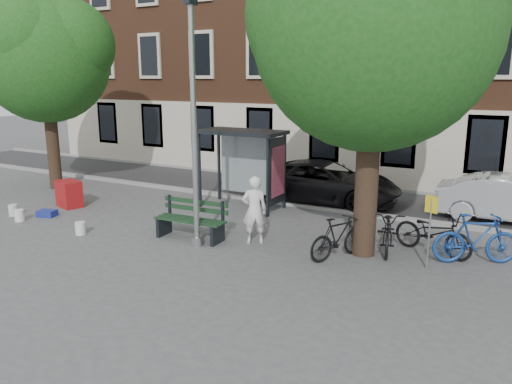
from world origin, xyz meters
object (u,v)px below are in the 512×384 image
(bike_a, at_px, (433,233))
(bike_c, at_px, (389,230))
(bike_d, at_px, (338,238))
(car_silver, at_px, (511,199))
(bench, at_px, (191,222))
(red_stand, at_px, (69,194))
(lamppost, at_px, (194,140))
(car_dark, at_px, (324,182))
(bus_shelter, at_px, (253,152))
(bike_b, at_px, (476,239))
(notice_sign, at_px, (430,218))
(painter, at_px, (254,210))

(bike_a, distance_m, bike_c, 1.07)
(bike_c, distance_m, bike_d, 1.49)
(bike_d, relative_size, car_silver, 0.41)
(bike_a, distance_m, car_silver, 4.36)
(bench, height_order, car_silver, car_silver)
(bike_a, distance_m, red_stand, 11.74)
(lamppost, bearing_deg, bench, 138.77)
(bike_a, bearing_deg, car_silver, -1.31)
(car_dark, distance_m, car_silver, 5.86)
(bus_shelter, xyz_separation_m, bike_b, (7.11, -1.93, -1.31))
(bench, xyz_separation_m, notice_sign, (6.08, 0.84, 0.74))
(car_dark, bearing_deg, bike_d, -158.52)
(bench, bearing_deg, car_dark, 69.75)
(bike_c, relative_size, car_dark, 0.40)
(lamppost, height_order, bike_c, lamppost)
(red_stand, bearing_deg, car_silver, 21.59)
(bike_d, bearing_deg, bus_shelter, -10.74)
(bike_b, distance_m, car_dark, 6.55)
(bike_d, distance_m, red_stand, 9.73)
(bike_b, xyz_separation_m, notice_sign, (-0.93, -0.89, 0.61))
(bike_d, bearing_deg, red_stand, 25.07)
(bench, xyz_separation_m, bike_d, (4.04, 0.47, 0.05))
(notice_sign, bearing_deg, bike_c, 161.27)
(painter, distance_m, bench, 1.83)
(lamppost, relative_size, notice_sign, 3.54)
(bike_c, bearing_deg, painter, -174.27)
(bike_a, relative_size, red_stand, 2.31)
(painter, distance_m, bike_b, 5.45)
(bus_shelter, xyz_separation_m, car_dark, (1.80, 1.89, -1.19))
(bike_b, xyz_separation_m, bike_d, (-2.96, -1.26, -0.08))
(bike_c, xyz_separation_m, car_dark, (-3.27, 3.92, 0.18))
(notice_sign, bearing_deg, car_dark, 149.93)
(bench, bearing_deg, car_silver, 35.22)
(red_stand, bearing_deg, bench, -7.75)
(bus_shelter, bearing_deg, car_dark, 46.52)
(painter, bearing_deg, car_silver, -172.95)
(red_stand, relative_size, notice_sign, 0.52)
(bike_b, distance_m, bike_d, 3.22)
(car_silver, xyz_separation_m, notice_sign, (-1.46, -5.16, 0.51))
(bike_b, relative_size, car_dark, 0.39)
(lamppost, distance_m, red_stand, 6.72)
(bike_c, relative_size, bike_d, 1.19)
(painter, height_order, car_dark, painter)
(bus_shelter, bearing_deg, red_stand, -152.60)
(bus_shelter, height_order, bike_b, bus_shelter)
(notice_sign, bearing_deg, bike_d, -152.66)
(car_dark, relative_size, car_silver, 1.23)
(bike_c, distance_m, notice_sign, 1.52)
(bike_d, xyz_separation_m, car_dark, (-2.35, 5.09, 0.20))
(red_stand, bearing_deg, bike_d, -1.79)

